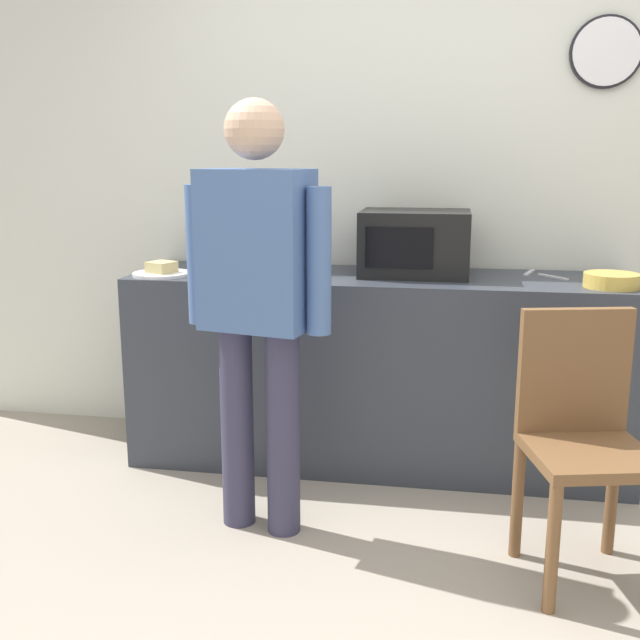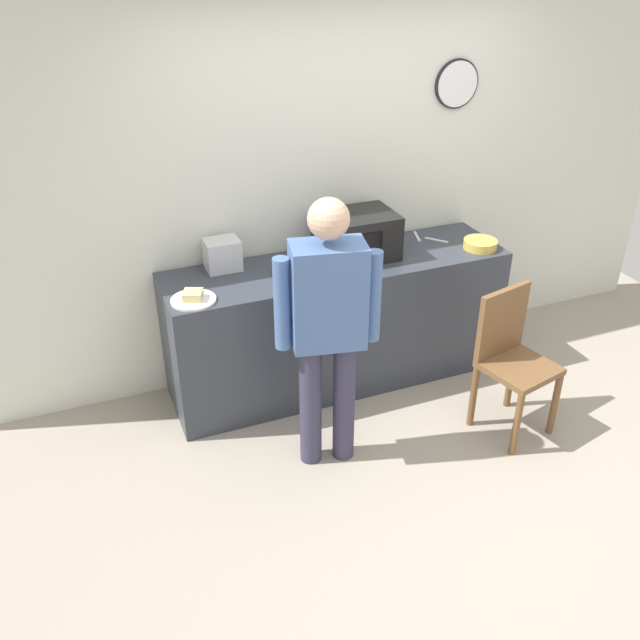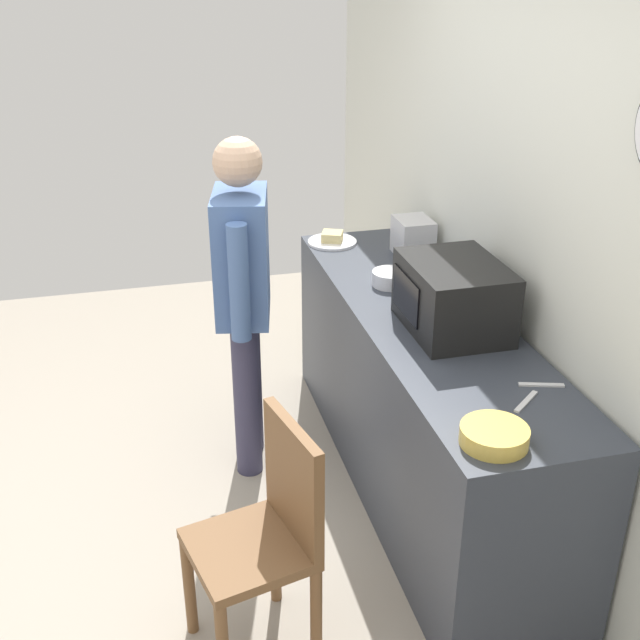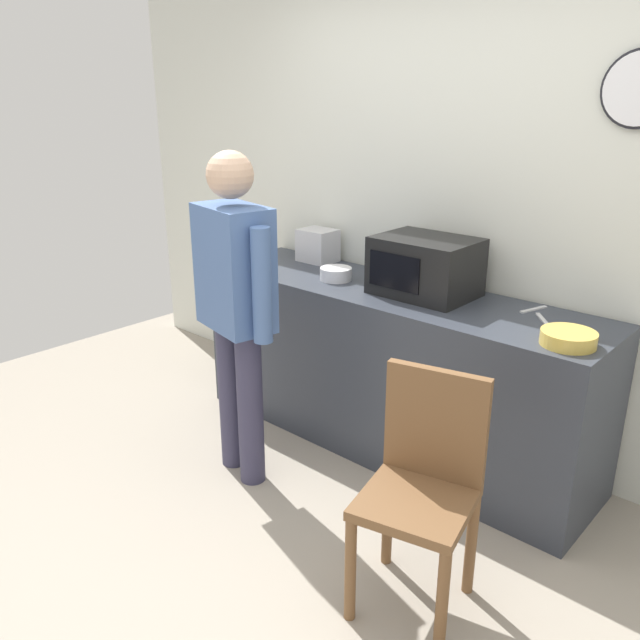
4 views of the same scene
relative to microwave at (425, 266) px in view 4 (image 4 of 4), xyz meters
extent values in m
plane|color=#9E9384|center=(0.03, -1.27, -1.06)|extent=(6.00, 6.00, 0.00)
cube|color=silver|center=(0.03, 0.33, 0.24)|extent=(5.40, 0.10, 2.60)
cylinder|color=white|center=(0.83, 0.26, 0.86)|extent=(0.30, 0.03, 0.30)
cube|color=#333842|center=(-0.16, -0.05, -0.61)|extent=(2.32, 0.62, 0.91)
cube|color=black|center=(0.00, 0.00, 0.00)|extent=(0.50, 0.38, 0.30)
cube|color=black|center=(-0.06, -0.19, 0.00)|extent=(0.30, 0.01, 0.18)
cylinder|color=white|center=(-1.16, -0.22, -0.14)|extent=(0.27, 0.27, 0.01)
cube|color=#D5C07C|center=(-1.16, -0.22, -0.11)|extent=(0.14, 0.14, 0.05)
cylinder|color=white|center=(-0.52, -0.10, -0.11)|extent=(0.18, 0.18, 0.07)
cylinder|color=gold|center=(0.84, -0.20, -0.12)|extent=(0.23, 0.23, 0.06)
cube|color=silver|center=(-0.88, 0.15, -0.05)|extent=(0.22, 0.18, 0.20)
cube|color=silver|center=(0.54, 0.14, -0.15)|extent=(0.07, 0.17, 0.01)
cube|color=silver|center=(0.63, 0.03, -0.15)|extent=(0.12, 0.14, 0.01)
cylinder|color=#35334D|center=(-0.45, -0.84, -0.65)|extent=(0.13, 0.13, 0.82)
cylinder|color=#35334D|center=(-0.64, -0.80, -0.65)|extent=(0.13, 0.13, 0.82)
cube|color=#47669E|center=(-0.55, -0.82, 0.06)|extent=(0.44, 0.32, 0.59)
cylinder|color=#47669E|center=(-0.30, -0.87, 0.03)|extent=(0.09, 0.09, 0.53)
cylinder|color=#47669E|center=(-0.79, -0.76, 0.03)|extent=(0.09, 0.09, 0.53)
sphere|color=#D1A889|center=(-0.55, -0.82, 0.49)|extent=(0.22, 0.22, 0.22)
cylinder|color=brown|center=(0.52, -1.22, -0.84)|extent=(0.04, 0.04, 0.45)
cylinder|color=brown|center=(0.87, -1.14, -0.84)|extent=(0.04, 0.04, 0.45)
cylinder|color=brown|center=(0.44, -0.88, -0.84)|extent=(0.04, 0.04, 0.45)
cylinder|color=brown|center=(0.79, -0.80, -0.84)|extent=(0.04, 0.04, 0.45)
cube|color=brown|center=(0.66, -1.01, -0.59)|extent=(0.48, 0.48, 0.04)
cube|color=brown|center=(0.61, -0.83, -0.35)|extent=(0.40, 0.13, 0.45)
camera|label=1|loc=(0.16, -3.52, 0.41)|focal=42.30mm
camera|label=2|loc=(-1.81, -3.83, 1.77)|focal=38.65mm
camera|label=3|loc=(2.82, -1.29, 1.35)|focal=44.22mm
camera|label=4|loc=(1.74, -2.75, 0.85)|focal=36.05mm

